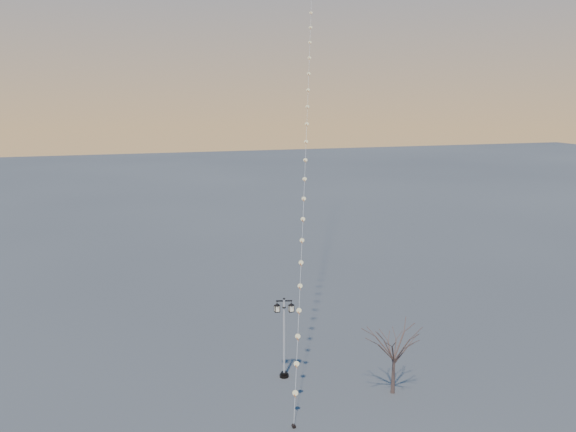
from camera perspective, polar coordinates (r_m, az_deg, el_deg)
name	(u,v)px	position (r m, az deg, el deg)	size (l,w,h in m)	color
ground	(295,408)	(32.79, 0.71, -18.64)	(300.00, 300.00, 0.00)	#434444
street_lamp	(284,334)	(34.68, -0.39, -11.68)	(1.26, 0.65, 5.04)	black
bare_tree	(394,349)	(33.53, 10.58, -12.91)	(2.35, 2.35, 3.90)	#4F3A33
kite_train	(309,45)	(47.83, 2.11, 16.73)	(15.49, 40.51, 41.66)	black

